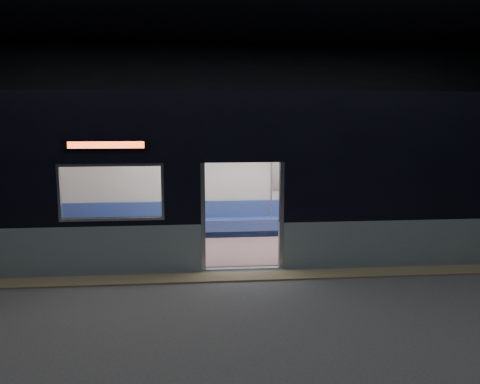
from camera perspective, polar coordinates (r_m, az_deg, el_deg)
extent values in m
cube|color=#47494C|center=(8.82, 0.96, -10.71)|extent=(24.00, 14.00, 0.01)
cube|color=black|center=(15.28, -1.95, 7.17)|extent=(24.00, 0.04, 5.00)
cube|color=#8C7F59|center=(9.34, 0.58, -9.47)|extent=(22.80, 0.50, 0.03)
cube|color=black|center=(9.37, 0.28, 6.87)|extent=(1.40, 0.12, 1.15)
cube|color=#B7BABC|center=(9.52, -4.17, -2.83)|extent=(0.08, 0.14, 2.05)
cube|color=#B7BABC|center=(9.66, 4.65, -2.66)|extent=(0.08, 0.14, 2.05)
cube|color=black|center=(9.38, -14.80, 5.14)|extent=(1.50, 0.04, 0.18)
cube|color=red|center=(9.37, -14.80, 5.14)|extent=(1.34, 0.03, 0.12)
cube|color=beige|center=(12.31, -1.06, 2.56)|extent=(18.00, 0.12, 3.20)
cube|color=black|center=(10.81, -0.49, 10.58)|extent=(18.00, 3.00, 0.15)
cube|color=gray|center=(11.19, -0.47, -6.32)|extent=(17.76, 2.76, 0.04)
cube|color=beige|center=(10.82, -0.49, 5.68)|extent=(17.76, 2.76, 0.10)
cube|color=navy|center=(12.22, -0.93, -3.93)|extent=(11.00, 0.48, 0.41)
cube|color=navy|center=(12.32, -1.00, -1.90)|extent=(11.00, 0.10, 0.40)
cube|color=#7C5A5F|center=(10.32, -18.63, -6.82)|extent=(4.40, 0.48, 0.41)
cube|color=#7C5A5F|center=(10.90, 17.71, -5.94)|extent=(4.40, 0.48, 0.41)
cylinder|color=silver|center=(9.80, -5.45, -1.66)|extent=(0.04, 0.04, 2.26)
cylinder|color=silver|center=(12.02, -5.46, 0.31)|extent=(0.04, 0.04, 2.26)
cylinder|color=silver|center=(9.97, 5.53, -1.47)|extent=(0.04, 0.04, 2.26)
cylinder|color=silver|center=(12.17, 3.52, 0.43)|extent=(0.04, 0.04, 2.26)
cylinder|color=silver|center=(11.92, -0.93, 4.05)|extent=(11.00, 0.03, 0.03)
cube|color=black|center=(13.18, 19.99, -2.28)|extent=(0.16, 0.45, 0.15)
cube|color=black|center=(13.27, 20.77, -2.25)|extent=(0.16, 0.45, 0.15)
cylinder|color=black|center=(13.05, 20.31, -3.62)|extent=(0.10, 0.10, 0.43)
cylinder|color=black|center=(13.14, 21.09, -3.58)|extent=(0.10, 0.10, 0.43)
cube|color=pink|center=(13.38, 20.04, -2.04)|extent=(0.38, 0.21, 0.19)
cylinder|color=pink|center=(13.35, 20.07, -0.61)|extent=(0.39, 0.39, 0.49)
sphere|color=tan|center=(13.29, 20.18, 0.87)|extent=(0.20, 0.20, 0.20)
sphere|color=black|center=(13.31, 20.12, 1.06)|extent=(0.21, 0.21, 0.21)
cube|color=black|center=(13.13, 20.47, -1.73)|extent=(0.27, 0.24, 0.12)
cube|color=white|center=(12.46, 6.37, 2.18)|extent=(1.11, 0.03, 0.72)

